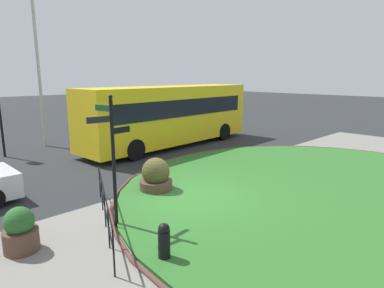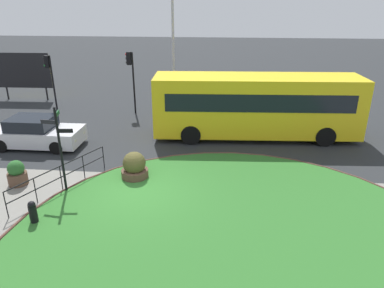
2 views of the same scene
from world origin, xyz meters
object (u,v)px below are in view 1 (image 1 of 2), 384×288
(bollard_foreground, at_px, (164,242))
(bus_yellow, at_px, (170,114))
(lamppost_tall, at_px, (38,62))
(planter_kerbside, at_px, (20,231))
(planter_near_signpost, at_px, (156,177))
(signpost_directional, at_px, (112,153))

(bollard_foreground, xyz_separation_m, bus_yellow, (7.77, 8.72, 1.31))
(lamppost_tall, bearing_deg, planter_kerbside, -113.39)
(planter_near_signpost, bearing_deg, planter_kerbside, -168.76)
(bus_yellow, relative_size, lamppost_tall, 1.26)
(signpost_directional, distance_m, planter_near_signpost, 3.05)
(lamppost_tall, bearing_deg, planter_near_signpost, -91.53)
(signpost_directional, relative_size, planter_near_signpost, 2.88)
(planter_near_signpost, height_order, planter_kerbside, planter_near_signpost)
(signpost_directional, relative_size, bollard_foreground, 3.94)
(bus_yellow, height_order, lamppost_tall, lamppost_tall)
(signpost_directional, distance_m, bollard_foreground, 2.63)
(bollard_foreground, bearing_deg, bus_yellow, 48.30)
(signpost_directional, relative_size, bus_yellow, 0.32)
(signpost_directional, height_order, bus_yellow, signpost_directional)
(lamppost_tall, distance_m, planter_kerbside, 12.69)
(lamppost_tall, height_order, planter_near_signpost, lamppost_tall)
(lamppost_tall, bearing_deg, bus_yellow, -44.39)
(signpost_directional, height_order, planter_near_signpost, signpost_directional)
(bus_yellow, bearing_deg, planter_near_signpost, -137.75)
(signpost_directional, xyz_separation_m, bus_yellow, (7.60, 6.57, -0.21))
(bollard_foreground, relative_size, planter_near_signpost, 0.73)
(planter_kerbside, bearing_deg, planter_near_signpost, 11.24)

